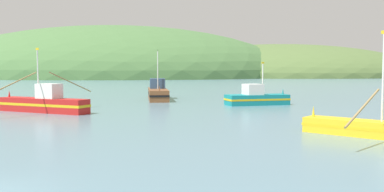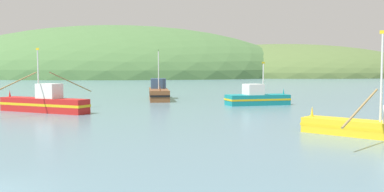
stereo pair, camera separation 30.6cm
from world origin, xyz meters
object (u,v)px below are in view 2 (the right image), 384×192
fishing_boat_brown (159,93)px  fishing_boat_teal (257,98)px  fishing_boat_red (45,103)px  fishing_boat_yellow (382,128)px

fishing_boat_brown → fishing_boat_teal: bearing=47.2°
fishing_boat_red → fishing_boat_teal: 23.15m
fishing_boat_brown → fishing_boat_teal: (12.01, -8.97, -0.13)m
fishing_boat_yellow → fishing_boat_teal: fishing_boat_yellow is taller
fishing_boat_red → fishing_boat_brown: bearing=-94.4°
fishing_boat_brown → fishing_boat_red: 19.46m
fishing_boat_brown → fishing_boat_teal: fishing_boat_brown is taller
fishing_boat_brown → fishing_boat_yellow: 35.78m
fishing_boat_brown → fishing_boat_teal: 14.99m
fishing_boat_brown → fishing_boat_teal: size_ratio=1.47×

